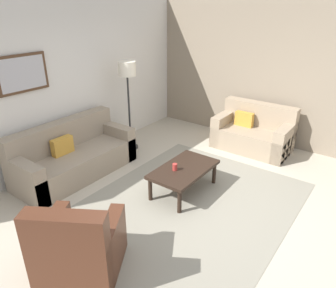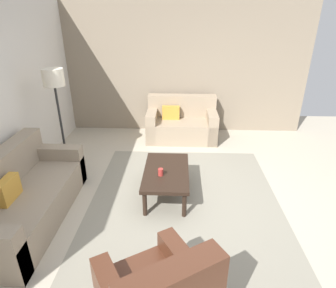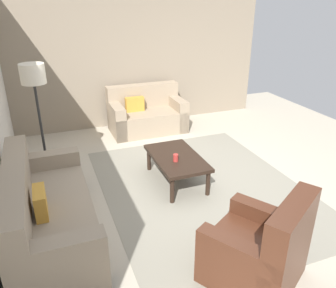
# 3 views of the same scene
# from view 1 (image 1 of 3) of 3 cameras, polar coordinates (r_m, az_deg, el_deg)

# --- Properties ---
(ground_plane) EXTENTS (8.00, 8.00, 0.00)m
(ground_plane) POSITION_cam_1_polar(r_m,az_deg,el_deg) (4.63, 3.41, -11.22)
(ground_plane) COLOR #B2A893
(rear_partition) EXTENTS (6.00, 0.12, 2.80)m
(rear_partition) POSITION_cam_1_polar(r_m,az_deg,el_deg) (5.76, -18.74, 10.13)
(rear_partition) COLOR silver
(rear_partition) RESTS_ON ground_plane
(stone_feature_panel) EXTENTS (0.12, 5.20, 2.80)m
(stone_feature_panel) POSITION_cam_1_polar(r_m,az_deg,el_deg) (6.63, 18.45, 11.93)
(stone_feature_panel) COLOR gray
(stone_feature_panel) RESTS_ON ground_plane
(area_rug) EXTENTS (3.44, 2.68, 0.01)m
(area_rug) POSITION_cam_1_polar(r_m,az_deg,el_deg) (4.63, 3.41, -11.18)
(area_rug) COLOR gray
(area_rug) RESTS_ON ground_plane
(couch_main) EXTENTS (2.03, 0.86, 0.88)m
(couch_main) POSITION_cam_1_polar(r_m,az_deg,el_deg) (5.57, -16.92, -2.22)
(couch_main) COLOR gray
(couch_main) RESTS_ON ground_plane
(couch_loveseat) EXTENTS (0.83, 1.44, 0.88)m
(couch_loveseat) POSITION_cam_1_polar(r_m,az_deg,el_deg) (6.48, 15.25, 1.85)
(couch_loveseat) COLOR gray
(couch_loveseat) RESTS_ON ground_plane
(armchair_leather) EXTENTS (1.10, 1.10, 0.95)m
(armchair_leather) POSITION_cam_1_polar(r_m,az_deg,el_deg) (3.61, -15.80, -18.24)
(armchair_leather) COLOR #4C2819
(armchair_leather) RESTS_ON ground_plane
(coffee_table) EXTENTS (1.10, 0.64, 0.41)m
(coffee_table) POSITION_cam_1_polar(r_m,az_deg,el_deg) (4.79, 2.89, -4.84)
(coffee_table) COLOR black
(coffee_table) RESTS_ON ground_plane
(cup) EXTENTS (0.07, 0.07, 0.10)m
(cup) POSITION_cam_1_polar(r_m,az_deg,el_deg) (4.67, 1.24, -4.16)
(cup) COLOR #B2332D
(cup) RESTS_ON coffee_table
(lamp_standing) EXTENTS (0.32, 0.32, 1.71)m
(lamp_standing) POSITION_cam_1_polar(r_m,az_deg,el_deg) (5.95, -7.34, 11.73)
(lamp_standing) COLOR black
(lamp_standing) RESTS_ON ground_plane
(framed_artwork) EXTENTS (0.80, 0.04, 0.56)m
(framed_artwork) POSITION_cam_1_polar(r_m,az_deg,el_deg) (5.26, -24.80, 11.47)
(framed_artwork) COLOR #472D1C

